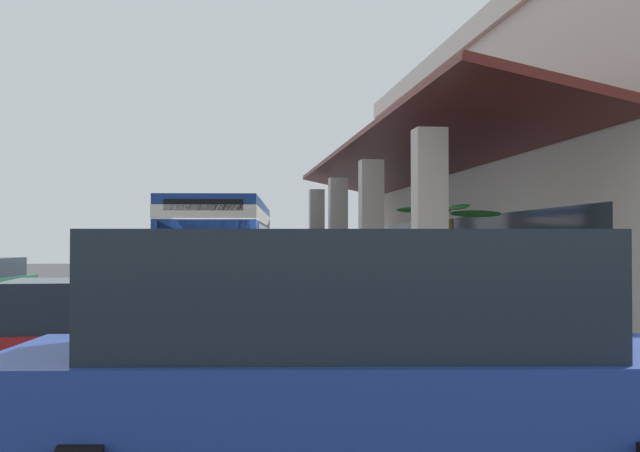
{
  "coord_description": "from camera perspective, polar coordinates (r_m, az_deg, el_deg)",
  "views": [
    {
      "loc": [
        20.74,
        -0.14,
        1.89
      ],
      "look_at": [
        -0.68,
        2.43,
        2.32
      ],
      "focal_mm": 47.95,
      "sensor_mm": 36.0,
      "label": 1
    }
  ],
  "objects": [
    {
      "name": "potted_palm",
      "position": [
        16.95,
        8.67,
        -4.91
      ],
      "size": [
        1.82,
        2.11,
        2.66
      ],
      "color": "#4C4742",
      "rests_on": "ground"
    },
    {
      "name": "ground",
      "position": [
        22.36,
        14.61,
        -5.96
      ],
      "size": [
        120.0,
        120.0,
        0.0
      ],
      "primitive_type": "plane",
      "color": "#38383A"
    },
    {
      "name": "curb_strip",
      "position": [
        23.81,
        0.51,
        -5.55
      ],
      "size": [
        27.87,
        0.5,
        0.12
      ],
      "primitive_type": "cube",
      "color": "#9E998E",
      "rests_on": "ground"
    },
    {
      "name": "pedestrian",
      "position": [
        14.87,
        1.23,
        -4.87
      ],
      "size": [
        0.33,
        0.67,
        1.65
      ],
      "color": "navy",
      "rests_on": "ground"
    },
    {
      "name": "parked_sedan_red",
      "position": [
        10.0,
        -12.34,
        -7.65
      ],
      "size": [
        2.56,
        4.47,
        1.47
      ],
      "color": "maroon",
      "rests_on": "ground"
    },
    {
      "name": "transit_bus",
      "position": [
        26.4,
        -6.5,
        -1.22
      ],
      "size": [
        11.39,
        3.56,
        3.34
      ],
      "color": "navy",
      "rests_on": "ground"
    },
    {
      "name": "parked_suv_blue",
      "position": [
        5.88,
        2.35,
        -9.66
      ],
      "size": [
        3.03,
        4.97,
        1.97
      ],
      "color": "navy",
      "rests_on": "ground"
    }
  ]
}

